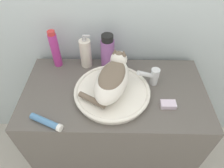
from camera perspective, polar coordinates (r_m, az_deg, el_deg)
The scene contains 9 objects.
vanity_counter at distance 1.40m, azimuth 0.58°, elevation -12.94°, with size 0.99×0.52×0.81m.
sink_basin at distance 1.04m, azimuth 0.01°, elevation -2.23°, with size 0.40×0.40×0.04m.
cat at distance 0.98m, azimuth 0.14°, elevation 1.84°, with size 0.28×0.33×0.16m.
faucet at distance 1.09m, azimuth 11.52°, elevation 2.27°, with size 0.13×0.08×0.12m.
soap_pump_bottle at distance 1.18m, azimuth -7.52°, elevation 8.78°, with size 0.07×0.07×0.21m.
mouthwash_bottle at distance 1.16m, azimuth -1.28°, elevation 9.22°, with size 0.08×0.08×0.21m.
shampoo_bottle_tall at distance 1.21m, azimuth -15.94°, elevation 9.50°, with size 0.05×0.05×0.23m.
cream_tube at distance 0.98m, azimuth -18.20°, elevation -10.30°, with size 0.17×0.10×0.04m.
soap_bar at distance 1.04m, azimuth 15.75°, elevation -5.63°, with size 0.08×0.05×0.02m.
Camera 1 is at (0.00, -0.46, 1.61)m, focal length 32.00 mm.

